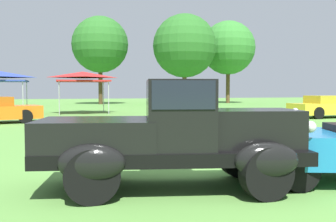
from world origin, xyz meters
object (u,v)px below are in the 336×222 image
object	(u,v)px
show_car_yellow	(328,107)
canopy_tent_left_field	(1,76)
feature_pickup_truck	(174,134)
canopy_tent_center_field	(83,76)

from	to	relation	value
show_car_yellow	canopy_tent_left_field	distance (m)	19.81
feature_pickup_truck	canopy_tent_left_field	world-z (taller)	canopy_tent_left_field
canopy_tent_left_field	canopy_tent_center_field	xyz separation A→B (m)	(5.03, -0.87, 0.00)
show_car_yellow	canopy_tent_center_field	xyz separation A→B (m)	(-12.86, 7.43, 1.82)
feature_pickup_truck	canopy_tent_left_field	xyz separation A→B (m)	(-5.34, 20.75, 1.56)
canopy_tent_left_field	canopy_tent_center_field	distance (m)	5.11
canopy_tent_left_field	canopy_tent_center_field	world-z (taller)	same
feature_pickup_truck	show_car_yellow	bearing A→B (deg)	44.77
canopy_tent_left_field	canopy_tent_center_field	size ratio (longest dim) A/B	0.95
feature_pickup_truck	canopy_tent_center_field	bearing A→B (deg)	90.88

